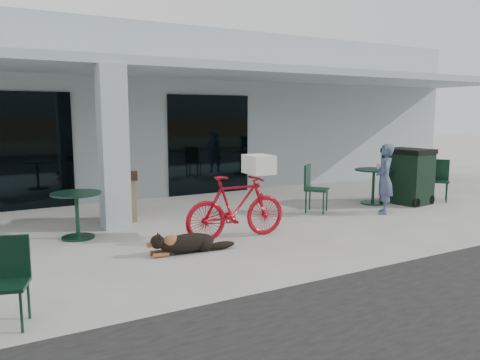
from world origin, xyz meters
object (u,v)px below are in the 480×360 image
dog (188,242)px  cafe_table_far (373,186)px  bicycle (236,207)px  person (385,179)px  wheeled_bin (408,176)px  cafe_table_near (77,215)px  cafe_chair_far_a (317,189)px  trash_receptacle (124,197)px  cafe_chair_far_b (439,181)px  cafe_chair_near (6,284)px

dog → cafe_table_far: bearing=19.6°
cafe_table_far → bicycle: bearing=-164.8°
dog → cafe_table_far: cafe_table_far is taller
person → wheeled_bin: size_ratio=1.15×
cafe_table_near → cafe_chair_far_a: size_ratio=0.82×
trash_receptacle → person: bearing=-22.2°
wheeled_bin → bicycle: bearing=-178.1°
cafe_table_near → wheeled_bin: 7.78m
trash_receptacle → cafe_chair_far_a: bearing=-18.0°
dog → wheeled_bin: size_ratio=0.79×
cafe_table_far → cafe_chair_far_a: bearing=-176.2°
person → trash_receptacle: 5.65m
dog → person: (4.96, 0.64, 0.60)m
cafe_table_far → cafe_chair_far_b: (1.71, -0.54, 0.09)m
cafe_chair_far_b → cafe_table_near: bearing=-134.0°
bicycle → person: person is taller
cafe_chair_near → bicycle: bearing=43.3°
dog → wheeled_bin: 6.54m
cafe_chair_far_b → trash_receptacle: 7.75m
cafe_chair_far_b → trash_receptacle: (-7.56, 1.72, -0.02)m
dog → cafe_chair_far_a: 4.03m
cafe_chair_far_a → wheeled_bin: size_ratio=0.79×
cafe_table_far → person: size_ratio=0.59×
cafe_chair_far_b → wheeled_bin: size_ratio=0.77×
bicycle → wheeled_bin: bearing=-77.9°
cafe_chair_near → dog: bearing=46.4°
dog → cafe_table_far: 5.81m
cafe_table_far → wheeled_bin: size_ratio=0.68×
dog → cafe_chair_near: 3.08m
cafe_chair_near → wheeled_bin: wheeled_bin is taller
dog → cafe_chair_far_a: cafe_chair_far_a is taller
dog → cafe_table_near: 2.25m
trash_receptacle → dog: bearing=-84.6°
dog → trash_receptacle: 2.80m
cafe_chair_far_b → cafe_table_far: bearing=-146.7°
person → cafe_table_far: bearing=-170.5°
cafe_chair_far_b → wheeled_bin: (-0.90, 0.21, 0.15)m
cafe_chair_near → person: bearing=32.3°
cafe_chair_near → cafe_chair_far_a: bearing=41.5°
cafe_chair_near → cafe_chair_far_b: size_ratio=0.89×
cafe_chair_far_a → wheeled_bin: 2.67m
cafe_table_near → cafe_chair_far_b: bearing=-4.7°
cafe_chair_near → wheeled_bin: 9.47m
cafe_table_near → trash_receptacle: (1.10, 1.00, 0.09)m
dog → cafe_table_near: (-1.37, 1.77, 0.23)m
cafe_chair_far_b → wheeled_bin: bearing=-142.5°
bicycle → cafe_chair_far_a: bearing=-64.9°
dog → cafe_chair_far_b: cafe_chair_far_b is taller
cafe_chair_far_b → cafe_chair_far_a: bearing=-135.9°
trash_receptacle → bicycle: bearing=-60.7°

